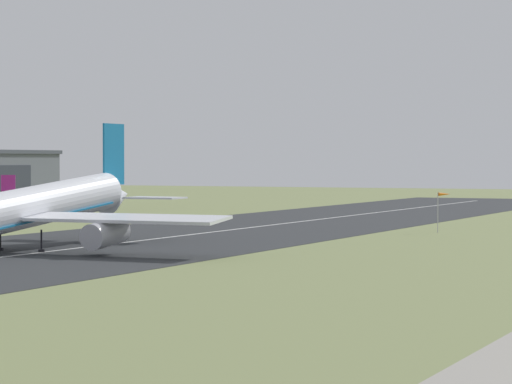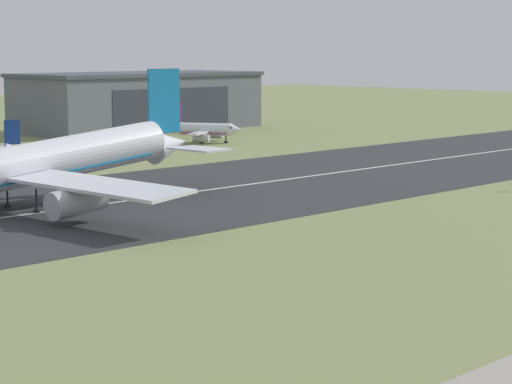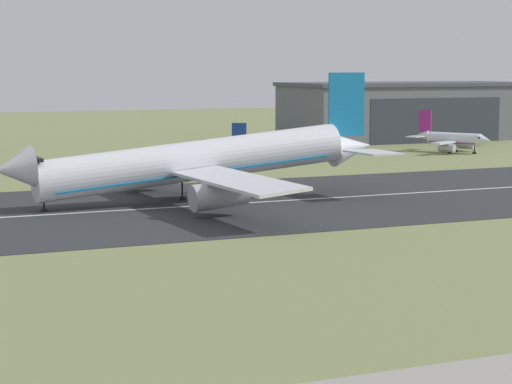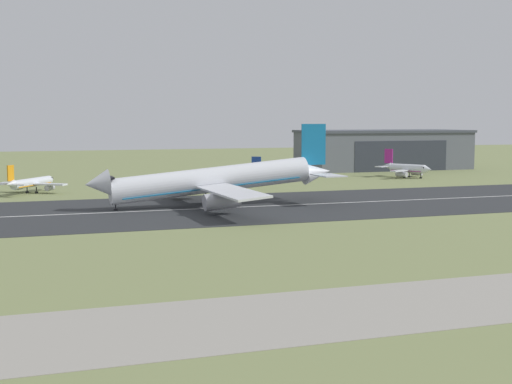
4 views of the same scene
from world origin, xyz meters
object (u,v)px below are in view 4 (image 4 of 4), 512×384
Objects in this scene: airplane_parked_west at (407,169)px; airplane_parked_centre at (230,176)px; airplane_parked_east at (31,183)px; airplane_landing at (213,181)px.

airplane_parked_centre is (-59.70, -5.98, -0.27)m from airplane_parked_west.
airplane_parked_centre is 0.95× the size of airplane_parked_east.
airplane_landing is at bearing -111.04° from airplane_parked_centre.
airplane_parked_west is at bearing 5.72° from airplane_parked_centre.
airplane_landing is at bearing -146.22° from airplane_parked_west.
airplane_parked_west is at bearing 5.68° from airplane_parked_east.
airplane_parked_centre is at bearing 5.63° from airplane_parked_east.
airplane_parked_east is (-112.90, -11.22, -0.25)m from airplane_parked_west.
airplane_parked_west is 0.97× the size of airplane_parked_centre.
airplane_parked_centre is at bearing -174.28° from airplane_parked_west.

